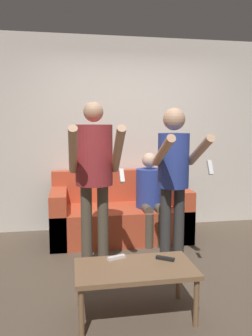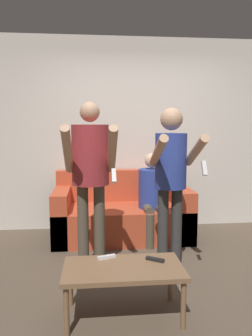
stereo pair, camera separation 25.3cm
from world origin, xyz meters
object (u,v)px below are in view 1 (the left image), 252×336
object	(u,v)px
remote_near	(165,258)
person_standing_right	(174,171)
couch	(119,215)
person_standing_left	(94,167)
person_seated	(150,193)
remote_far	(116,257)
coffee_table	(135,272)

from	to	relation	value
remote_near	person_standing_right	bearing A→B (deg)	67.78
couch	person_standing_left	distance (m)	1.38
person_seated	remote_far	world-z (taller)	person_seated
person_standing_right	remote_far	size ratio (longest dim) A/B	10.72
remote_near	person_seated	bearing A→B (deg)	80.53
couch	person_seated	bearing A→B (deg)	-27.43
remote_near	remote_far	world-z (taller)	same
couch	person_standing_right	xyz separation A→B (m)	(0.40, -1.07, 0.73)
person_standing_right	person_standing_left	bearing A→B (deg)	179.82
person_standing_right	remote_near	size ratio (longest dim) A/B	11.37
person_standing_right	person_seated	distance (m)	0.96
coffee_table	remote_far	xyz separation A→B (m)	(-0.12, 0.17, 0.06)
remote_near	coffee_table	bearing A→B (deg)	-162.52
person_standing_left	person_standing_right	distance (m)	0.80
remote_far	remote_near	bearing A→B (deg)	-12.78
person_standing_right	coffee_table	distance (m)	1.17
couch	person_standing_right	bearing A→B (deg)	-69.61
person_standing_left	person_standing_right	size ratio (longest dim) A/B	1.03
person_standing_left	person_standing_right	xyz separation A→B (m)	(0.80, -0.00, -0.05)
couch	remote_far	world-z (taller)	couch
person_standing_right	remote_far	distance (m)	1.10
person_standing_left	person_seated	bearing A→B (deg)	48.56
couch	coffee_table	world-z (taller)	couch
person_standing_left	remote_near	world-z (taller)	person_standing_left
couch	coffee_table	xyz separation A→B (m)	(-0.15, -1.86, 0.07)
person_seated	remote_near	world-z (taller)	person_seated
couch	coffee_table	size ratio (longest dim) A/B	1.93
couch	person_standing_right	distance (m)	1.36
person_seated	remote_far	size ratio (longest dim) A/B	7.37
person_standing_left	remote_far	distance (m)	0.91
person_standing_right	remote_far	world-z (taller)	person_standing_right
coffee_table	remote_far	size ratio (longest dim) A/B	5.95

